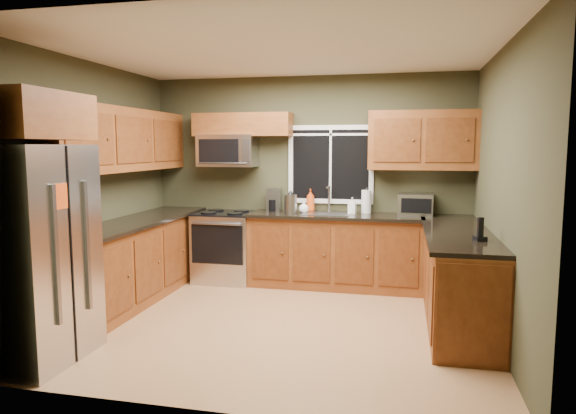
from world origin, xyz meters
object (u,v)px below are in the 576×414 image
at_px(range, 226,246).
at_px(soap_bottle_c, 304,207).
at_px(kettle, 291,203).
at_px(coffee_maker, 274,200).
at_px(refrigerator, 33,254).
at_px(toaster_oven, 416,204).
at_px(microwave, 228,151).
at_px(soap_bottle_b, 352,206).
at_px(soap_bottle_a, 310,200).
at_px(cordless_phone, 480,234).
at_px(paper_towel_roll, 366,202).

distance_m(range, soap_bottle_c, 1.19).
bearing_deg(kettle, coffee_maker, 145.00).
xyz_separation_m(refrigerator, toaster_oven, (3.13, 2.92, 0.17)).
distance_m(microwave, soap_bottle_b, 1.80).
xyz_separation_m(toaster_oven, soap_bottle_a, (-1.34, 0.08, 0.01)).
bearing_deg(soap_bottle_a, cordless_phone, -43.59).
distance_m(refrigerator, toaster_oven, 4.28).
xyz_separation_m(paper_towel_roll, cordless_phone, (1.14, -1.76, -0.08)).
bearing_deg(cordless_phone, coffee_maker, 143.84).
relative_size(range, toaster_oven, 2.11).
bearing_deg(kettle, soap_bottle_c, 17.22).
xyz_separation_m(range, toaster_oven, (2.44, 0.15, 0.60)).
bearing_deg(range, microwave, 90.02).
xyz_separation_m(coffee_maker, soap_bottle_c, (0.43, -0.14, -0.06)).
relative_size(microwave, paper_towel_roll, 2.36).
xyz_separation_m(microwave, cordless_phone, (2.97, -1.68, -0.73)).
bearing_deg(coffee_maker, soap_bottle_c, -17.89).
bearing_deg(coffee_maker, toaster_oven, -0.71).
relative_size(microwave, toaster_oven, 1.71).
bearing_deg(range, soap_bottle_a, 11.83).
height_order(toaster_oven, soap_bottle_a, soap_bottle_a).
bearing_deg(toaster_oven, soap_bottle_b, -175.84).
xyz_separation_m(toaster_oven, cordless_phone, (0.52, -1.69, -0.07)).
distance_m(toaster_oven, kettle, 1.56).
distance_m(kettle, paper_towel_roll, 0.97).
height_order(range, kettle, kettle).
bearing_deg(range, coffee_maker, 15.31).
height_order(paper_towel_roll, cordless_phone, paper_towel_roll).
height_order(kettle, soap_bottle_b, kettle).
height_order(coffee_maker, cordless_phone, coffee_maker).
xyz_separation_m(soap_bottle_a, soap_bottle_c, (-0.05, -0.20, -0.07)).
bearing_deg(soap_bottle_b, soap_bottle_a, 165.91).
xyz_separation_m(microwave, toaster_oven, (2.44, 0.01, -0.66)).
bearing_deg(coffee_maker, kettle, -35.00).
bearing_deg(toaster_oven, refrigerator, -137.05).
distance_m(refrigerator, microwave, 3.10).
xyz_separation_m(range, soap_bottle_c, (1.05, 0.03, 0.55)).
bearing_deg(coffee_maker, range, -164.69).
distance_m(coffee_maker, cordless_phone, 2.91).
bearing_deg(toaster_oven, range, -176.56).
xyz_separation_m(microwave, kettle, (0.89, -0.16, -0.66)).
xyz_separation_m(range, coffee_maker, (0.62, 0.17, 0.61)).
relative_size(toaster_oven, soap_bottle_c, 2.81).
bearing_deg(soap_bottle_a, toaster_oven, -3.56).
bearing_deg(soap_bottle_b, coffee_maker, 175.62).
xyz_separation_m(refrigerator, paper_towel_roll, (2.52, 2.98, 0.19)).
bearing_deg(refrigerator, toaster_oven, 42.95).
bearing_deg(soap_bottle_a, kettle, -130.23).
height_order(paper_towel_roll, soap_bottle_c, paper_towel_roll).
relative_size(coffee_maker, kettle, 1.00).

